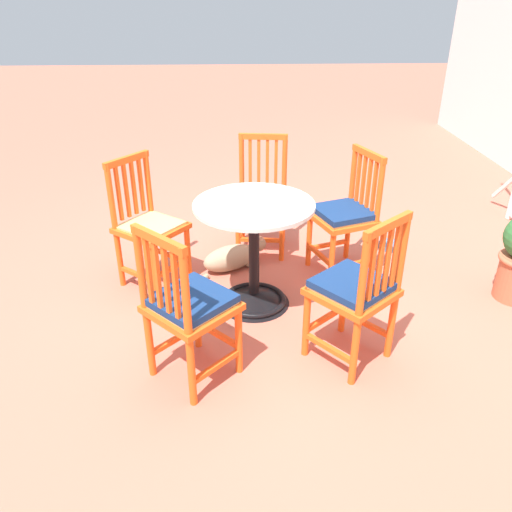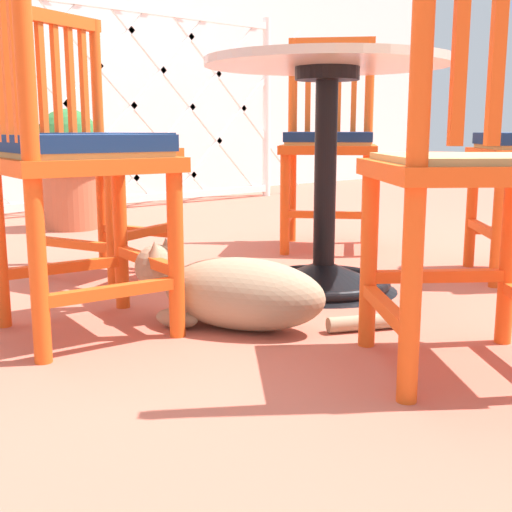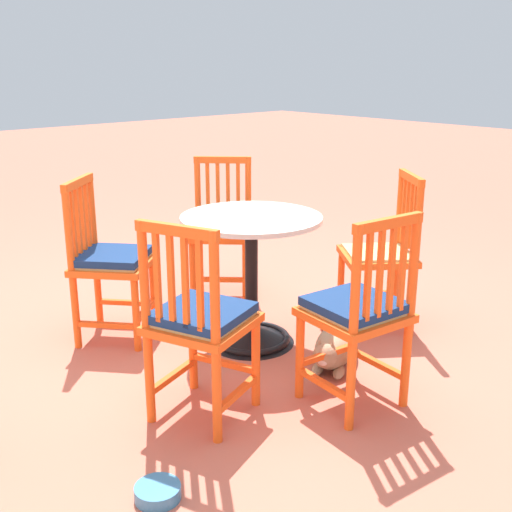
# 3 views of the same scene
# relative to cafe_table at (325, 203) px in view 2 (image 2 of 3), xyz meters

# --- Properties ---
(ground_plane) EXTENTS (24.00, 24.00, 0.00)m
(ground_plane) POSITION_rel_cafe_table_xyz_m (0.04, -0.03, -0.28)
(ground_plane) COLOR #BC604C
(lattice_fence_panel) EXTENTS (4.03, 0.06, 1.34)m
(lattice_fence_panel) POSITION_rel_cafe_table_xyz_m (0.31, 2.43, 0.38)
(lattice_fence_panel) COLOR white
(lattice_fence_panel) RESTS_ON ground_plane
(cafe_table) EXTENTS (0.76, 0.76, 0.73)m
(cafe_table) POSITION_rel_cafe_table_xyz_m (0.00, 0.00, 0.00)
(cafe_table) COLOR black
(cafe_table) RESTS_ON ground_plane
(orange_chair_by_planter) EXTENTS (0.44, 0.44, 0.91)m
(orange_chair_by_planter) POSITION_rel_cafe_table_xyz_m (-0.81, 0.09, 0.16)
(orange_chair_by_planter) COLOR #EA5619
(orange_chair_by_planter) RESTS_ON ground_plane
(orange_chair_at_corner) EXTENTS (0.56, 0.56, 0.91)m
(orange_chair_at_corner) POSITION_rel_cafe_table_xyz_m (-0.33, -0.72, 0.15)
(orange_chair_at_corner) COLOR #EA5619
(orange_chair_at_corner) RESTS_ON ground_plane
(orange_chair_near_fence) EXTENTS (0.56, 0.56, 0.91)m
(orange_chair_near_fence) POSITION_rel_cafe_table_xyz_m (0.59, 0.53, 0.16)
(orange_chair_near_fence) COLOR #EA5619
(orange_chair_near_fence) RESTS_ON ground_plane
(orange_chair_facing_out) EXTENTS (0.51, 0.51, 0.91)m
(orange_chair_facing_out) POSITION_rel_cafe_table_xyz_m (-0.43, 0.68, 0.16)
(orange_chair_facing_out) COLOR #EA5619
(orange_chair_facing_out) RESTS_ON ground_plane
(tabby_cat) EXTENTS (0.54, 0.58, 0.23)m
(tabby_cat) POSITION_rel_cafe_table_xyz_m (-0.50, -0.13, -0.19)
(tabby_cat) COLOR #9E896B
(tabby_cat) RESTS_ON ground_plane
(terracotta_planter) EXTENTS (0.32, 0.32, 0.62)m
(terracotta_planter) POSITION_rel_cafe_table_xyz_m (0.01, 1.80, 0.04)
(terracotta_planter) COLOR #B25B3D
(terracotta_planter) RESTS_ON ground_plane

